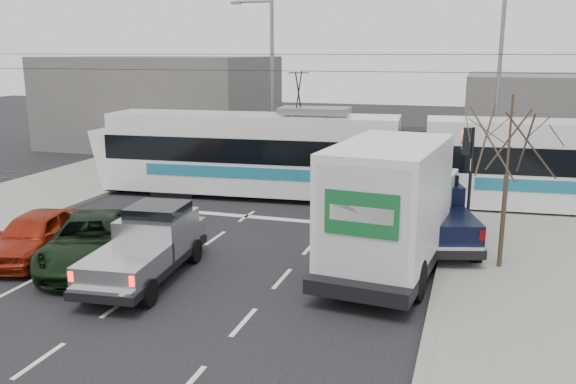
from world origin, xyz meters
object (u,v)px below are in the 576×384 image
(street_lamp_far, at_px, (269,75))
(street_lamp_near, at_px, (494,79))
(box_truck, at_px, (393,207))
(tram, at_px, (411,159))
(silver_pickup, at_px, (149,244))
(navy_pickup, at_px, (430,210))
(traffic_signal, at_px, (468,156))
(green_car, at_px, (93,241))
(red_car, at_px, (35,235))
(bare_tree, at_px, (509,143))

(street_lamp_far, bearing_deg, street_lamp_near, -9.87)
(box_truck, bearing_deg, tram, 98.71)
(silver_pickup, height_order, box_truck, box_truck)
(street_lamp_near, xyz_separation_m, navy_pickup, (-1.91, -9.32, -3.96))
(street_lamp_near, relative_size, street_lamp_far, 1.00)
(traffic_signal, bearing_deg, street_lamp_near, 83.59)
(street_lamp_near, xyz_separation_m, green_car, (-11.42, -14.55, -4.36))
(street_lamp_far, xyz_separation_m, red_car, (-2.00, -16.57, -4.37))
(tram, distance_m, red_car, 14.77)
(green_car, bearing_deg, traffic_signal, 11.27)
(traffic_signal, distance_m, tram, 4.22)
(bare_tree, relative_size, navy_pickup, 0.85)
(street_lamp_far, bearing_deg, green_car, -89.73)
(street_lamp_near, height_order, red_car, street_lamp_near)
(tram, xyz_separation_m, red_car, (-10.33, -10.49, -1.19))
(silver_pickup, bearing_deg, green_car, 165.12)
(bare_tree, height_order, red_car, bare_tree)
(bare_tree, bearing_deg, tram, 114.96)
(street_lamp_far, bearing_deg, tram, -36.12)
(red_car, bearing_deg, traffic_signal, 18.55)
(street_lamp_near, xyz_separation_m, red_car, (-13.50, -14.57, -4.37))
(navy_pickup, relative_size, green_car, 1.09)
(traffic_signal, bearing_deg, street_lamp_far, 138.28)
(tram, height_order, silver_pickup, tram)
(red_car, bearing_deg, street_lamp_near, 36.56)
(green_car, bearing_deg, navy_pickup, 6.43)
(street_lamp_near, bearing_deg, navy_pickup, -101.60)
(navy_pickup, bearing_deg, bare_tree, -60.71)
(traffic_signal, distance_m, green_car, 12.87)
(street_lamp_far, bearing_deg, box_truck, -58.55)
(silver_pickup, xyz_separation_m, box_truck, (6.53, 2.63, 0.94))
(silver_pickup, distance_m, navy_pickup, 9.26)
(red_car, bearing_deg, silver_pickup, -15.04)
(traffic_signal, distance_m, street_lamp_near, 7.91)
(bare_tree, distance_m, street_lamp_near, 11.58)
(tram, bearing_deg, traffic_signal, -60.14)
(box_truck, distance_m, green_car, 9.02)
(street_lamp_near, distance_m, green_car, 19.00)
(street_lamp_near, relative_size, green_car, 1.66)
(street_lamp_far, height_order, box_truck, street_lamp_far)
(bare_tree, height_order, navy_pickup, bare_tree)
(street_lamp_near, height_order, silver_pickup, street_lamp_near)
(navy_pickup, bearing_deg, tram, 87.61)
(traffic_signal, distance_m, red_car, 14.63)
(red_car, bearing_deg, green_car, -10.12)
(traffic_signal, height_order, navy_pickup, traffic_signal)
(street_lamp_far, bearing_deg, silver_pickup, -82.57)
(street_lamp_near, bearing_deg, traffic_signal, -96.41)
(bare_tree, height_order, box_truck, bare_tree)
(bare_tree, height_order, silver_pickup, bare_tree)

